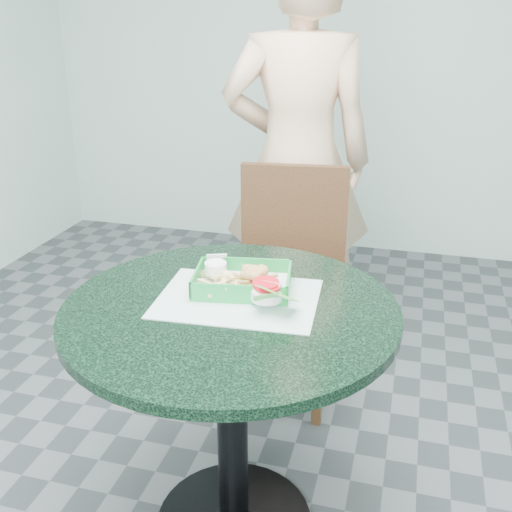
% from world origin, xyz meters
% --- Properties ---
extents(wall_back, '(4.00, 0.04, 2.80)m').
position_xyz_m(wall_back, '(0.00, 2.50, 1.40)').
color(wall_back, silver).
rests_on(wall_back, ground).
extents(cafe_table, '(0.91, 0.91, 0.75)m').
position_xyz_m(cafe_table, '(0.00, 0.00, 0.58)').
color(cafe_table, black).
rests_on(cafe_table, floor).
extents(dining_chair, '(0.44, 0.44, 0.93)m').
position_xyz_m(dining_chair, '(-0.02, 0.83, 0.53)').
color(dining_chair, '#462011').
rests_on(dining_chair, floor).
extents(diner_person, '(0.87, 0.68, 2.12)m').
position_xyz_m(diner_person, '(-0.05, 1.14, 1.06)').
color(diner_person, '#E1B490').
rests_on(diner_person, floor).
extents(placemat, '(0.45, 0.35, 0.00)m').
position_xyz_m(placemat, '(0.01, 0.04, 0.75)').
color(placemat, '#A7CAC6').
rests_on(placemat, cafe_table).
extents(food_basket, '(0.27, 0.20, 0.05)m').
position_xyz_m(food_basket, '(0.00, 0.11, 0.77)').
color(food_basket, '#168F39').
rests_on(food_basket, placemat).
extents(crab_sandwich, '(0.11, 0.11, 0.07)m').
position_xyz_m(crab_sandwich, '(0.04, 0.09, 0.80)').
color(crab_sandwich, tan).
rests_on(crab_sandwich, food_basket).
extents(fries_pile, '(0.12, 0.13, 0.04)m').
position_xyz_m(fries_pile, '(-0.08, 0.08, 0.79)').
color(fries_pile, '#DAC87D').
rests_on(fries_pile, food_basket).
extents(sauce_ramekin, '(0.06, 0.06, 0.04)m').
position_xyz_m(sauce_ramekin, '(-0.08, 0.14, 0.80)').
color(sauce_ramekin, white).
rests_on(sauce_ramekin, food_basket).
extents(garnish_cup, '(0.13, 0.13, 0.05)m').
position_xyz_m(garnish_cup, '(0.09, 0.01, 0.79)').
color(garnish_cup, silver).
rests_on(garnish_cup, food_basket).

